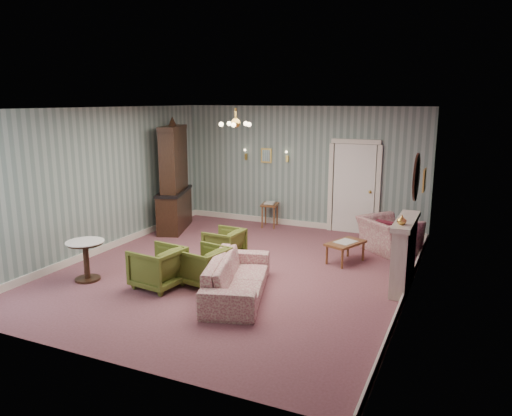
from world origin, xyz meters
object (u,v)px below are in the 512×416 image
at_px(fireplace, 404,253).
at_px(wingback_chair, 389,229).
at_px(olive_chair_c, 224,243).
at_px(dresser, 173,175).
at_px(olive_chair_a, 158,265).
at_px(sofa_chintz, 237,270).
at_px(side_table_black, 403,244).
at_px(coffee_table, 345,252).
at_px(pedestal_table, 86,261).
at_px(olive_chair_b, 204,264).

bearing_deg(fireplace, wingback_chair, 106.16).
relative_size(olive_chair_c, wingback_chair, 0.63).
distance_m(dresser, fireplace, 5.79).
bearing_deg(olive_chair_a, olive_chair_c, 176.38).
relative_size(sofa_chintz, wingback_chair, 1.95).
height_order(sofa_chintz, dresser, dresser).
relative_size(olive_chair_a, side_table_black, 1.22).
bearing_deg(coffee_table, olive_chair_c, -160.08).
relative_size(olive_chair_c, fireplace, 0.48).
distance_m(coffee_table, pedestal_table, 4.70).
bearing_deg(side_table_black, wingback_chair, 129.68).
xyz_separation_m(olive_chair_b, side_table_black, (2.84, 2.72, -0.05)).
relative_size(olive_chair_b, dresser, 0.27).
relative_size(olive_chair_a, dresser, 0.29).
relative_size(dresser, fireplace, 1.86).
height_order(olive_chair_c, wingback_chair, wingback_chair).
bearing_deg(coffee_table, wingback_chair, 58.87).
relative_size(wingback_chair, pedestal_table, 1.53).
bearing_deg(sofa_chintz, olive_chair_a, 82.65).
relative_size(wingback_chair, dresser, 0.41).
xyz_separation_m(wingback_chair, dresser, (-4.96, -0.28, 0.83)).
bearing_deg(olive_chair_b, wingback_chair, 151.27).
height_order(dresser, coffee_table, dresser).
bearing_deg(olive_chair_a, fireplace, 121.53).
height_order(fireplace, side_table_black, fireplace).
height_order(fireplace, pedestal_table, fireplace).
xyz_separation_m(fireplace, pedestal_table, (-4.99, -1.90, -0.23)).
bearing_deg(olive_chair_a, sofa_chintz, 106.90).
xyz_separation_m(sofa_chintz, dresser, (-3.17, 3.04, 0.89)).
height_order(olive_chair_b, sofa_chintz, sofa_chintz).
height_order(side_table_black, pedestal_table, pedestal_table).
bearing_deg(pedestal_table, fireplace, 20.83).
bearing_deg(side_table_black, olive_chair_b, -136.21).
relative_size(olive_chair_b, sofa_chintz, 0.34).
bearing_deg(olive_chair_c, olive_chair_b, 17.34).
distance_m(olive_chair_c, wingback_chair, 3.36).
distance_m(fireplace, pedestal_table, 5.34).
distance_m(sofa_chintz, coffee_table, 2.57).
xyz_separation_m(olive_chair_b, sofa_chintz, (0.71, -0.19, 0.05)).
distance_m(olive_chair_a, dresser, 3.86).
xyz_separation_m(sofa_chintz, pedestal_table, (-2.65, -0.46, -0.06)).
relative_size(olive_chair_b, wingback_chair, 0.66).
distance_m(wingback_chair, coffee_table, 1.24).
relative_size(coffee_table, side_table_black, 1.30).
distance_m(sofa_chintz, side_table_black, 3.61).
bearing_deg(side_table_black, coffee_table, -146.73).
bearing_deg(coffee_table, olive_chair_b, -131.90).
bearing_deg(dresser, wingback_chair, -16.28).
bearing_deg(dresser, fireplace, -35.78).
distance_m(olive_chair_b, fireplace, 3.30).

